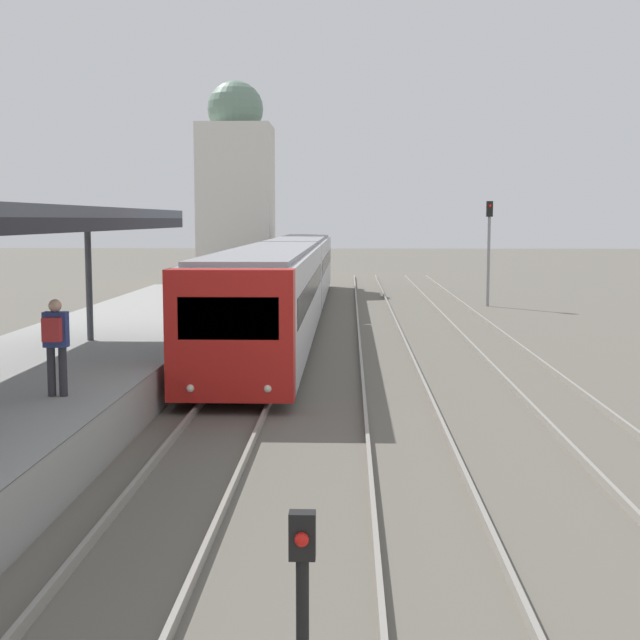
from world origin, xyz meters
name	(u,v)px	position (x,y,z in m)	size (l,w,h in m)	color
person_on_platform	(55,339)	(-2.57, 13.81, 1.92)	(0.40, 0.40, 1.66)	#2D2D33
train_near	(289,276)	(0.00, 34.09, 1.70)	(2.61, 35.07, 3.07)	red
signal_post_near	(302,599)	(2.06, 5.45, 1.10)	(0.20, 0.21, 1.77)	black
signal_mast_far	(489,240)	(8.71, 39.65, 3.01)	(0.28, 0.29, 4.76)	gray
distant_domed_building	(236,190)	(-4.24, 51.47, 5.64)	(4.21, 4.21, 11.91)	silver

